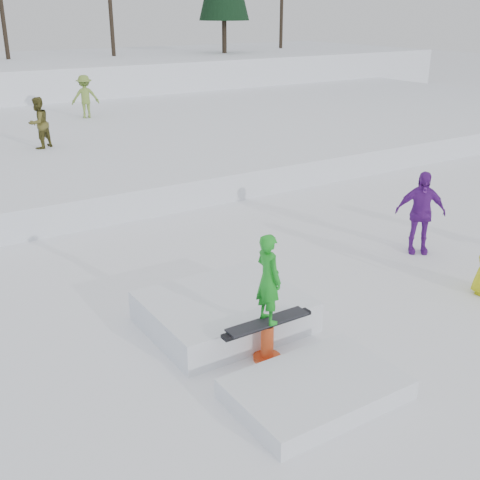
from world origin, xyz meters
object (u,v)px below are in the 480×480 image
spectator_purple (420,212)px  jib_rail_feature (247,327)px  walker_olive (39,123)px  walker_ygreen (85,97)px

spectator_purple → jib_rail_feature: bearing=-129.7°
walker_olive → spectator_purple: bearing=81.8°
walker_olive → walker_ygreen: 5.93m
walker_ygreen → jib_rail_feature: 18.38m
spectator_purple → jib_rail_feature: 5.62m
spectator_purple → walker_ygreen: bearing=133.4°
walker_ygreen → spectator_purple: walker_ygreen is taller
jib_rail_feature → spectator_purple: bearing=13.0°
walker_ygreen → spectator_purple: (1.79, -16.70, -0.74)m
spectator_purple → jib_rail_feature: jib_rail_feature is taller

